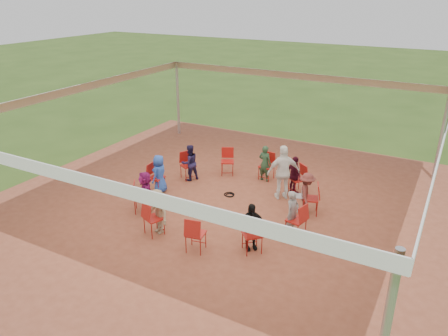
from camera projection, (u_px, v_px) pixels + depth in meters
The scene contains 26 objects.
ground at pixel (226, 207), 12.43m from camera, with size 80.00×80.00×0.00m, color #2F4A17.
dirt_patch at pixel (226, 207), 12.43m from camera, with size 13.00×13.00×0.00m, color brown.
tent at pixel (226, 127), 11.53m from camera, with size 10.33×10.33×3.00m.
chair_0 at pixel (311, 199), 11.90m from camera, with size 0.42×0.44×0.90m, color #A81914, non-canonical shape.
chair_1 at pixel (297, 179), 13.11m from camera, with size 0.42×0.44×0.90m, color #A81914, non-canonical shape.
chair_2 at pixel (267, 166), 14.05m from camera, with size 0.42×0.44×0.90m, color #A81914, non-canonical shape.
chair_3 at pixel (227, 162), 14.43m from camera, with size 0.42×0.44×0.90m, color #A81914, non-canonical shape.
chair_4 at pixel (188, 166), 14.11m from camera, with size 0.42×0.44×0.90m, color #A81914, non-canonical shape.
chair_5 at pixel (156, 178), 13.21m from camera, with size 0.42×0.44×0.90m, color #A81914, non-canonical shape.
chair_6 at pixel (142, 197), 12.01m from camera, with size 0.42×0.44×0.90m, color #A81914, non-canonical shape.
chair_7 at pixel (154, 218), 10.88m from camera, with size 0.42×0.44×0.90m, color #A81914, non-canonical shape.
chair_8 at pixel (196, 234), 10.20m from camera, with size 0.42×0.44×0.90m, color #A81914, non-canonical shape.
chair_9 at pixel (252, 235), 10.17m from camera, with size 0.42×0.44×0.90m, color #A81914, non-canonical shape.
chair_10 at pixel (296, 220), 10.80m from camera, with size 0.42×0.44×0.90m, color #A81914, non-canonical shape.
person_seated_0 at pixel (307, 194), 11.86m from camera, with size 0.77×0.38×1.19m, color brown.
person_seated_1 at pixel (294, 175), 13.01m from camera, with size 0.70×0.36×1.19m, color #430C1C.
person_seated_2 at pixel (265, 163), 13.90m from camera, with size 0.43×0.28×1.19m, color #25462C.
person_seated_3 at pixel (190, 163), 13.96m from camera, with size 0.58×0.33×1.19m, color #1E193D.
person_seated_4 at pixel (159, 174), 13.10m from camera, with size 0.58×0.32×1.19m, color #254FB6.
person_seated_5 at pixel (146, 192), 11.96m from camera, with size 1.10×0.41×1.19m, color #8B1967.
person_seated_6 at pixel (158, 212), 10.90m from camera, with size 0.77×0.38×1.19m, color #8B7657.
person_seated_7 at pixel (251, 227), 10.22m from camera, with size 0.70×0.36×1.19m, color black.
person_seated_8 at pixel (292, 213), 10.82m from camera, with size 0.43×0.28×1.19m, color gray.
standing_person at pixel (283, 172), 12.64m from camera, with size 0.96×0.49×1.64m, color white.
cable_coil at pixel (229, 195), 13.10m from camera, with size 0.40×0.40×0.03m.
laptop at pixel (301, 194), 11.89m from camera, with size 0.35×0.40×0.23m.
Camera 1 is at (5.28, -9.73, 5.77)m, focal length 35.00 mm.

